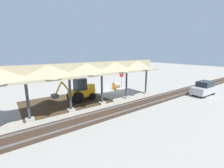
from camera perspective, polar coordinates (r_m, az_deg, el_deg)
The scene contains 10 objects.
ground_plane at distance 24.10m, azimuth 1.01°, elevation -2.29°, with size 120.00×120.00×0.00m, color #9E998E.
dirt_work_zone at distance 19.29m, azimuth -17.21°, elevation -6.50°, with size 9.78×7.00×0.01m, color #42301E.
platform_canopy at distance 15.30m, azimuth -16.14°, elevation 4.88°, with size 24.02×3.20×4.90m.
rail_tracks at distance 19.18m, azimuth 14.00°, elevation -6.34°, with size 60.00×2.58×0.15m.
stop_sign at distance 25.39m, azimuth 3.65°, elevation 2.71°, with size 0.75×0.20×2.57m.
backhoe at distance 18.95m, azimuth -11.80°, elevation -2.57°, with size 5.35×1.96×2.82m.
dirt_mound at distance 19.42m, azimuth -23.15°, elevation -6.83°, with size 4.95×4.95×1.24m, color #42301E.
concrete_pipe at distance 25.79m, azimuth 1.67°, elevation -0.27°, with size 1.11×0.99×0.94m.
distant_parked_car at distance 24.68m, azimuth 31.66°, elevation -1.41°, with size 4.25×1.87×1.98m.
traffic_barrel at distance 24.34m, azimuth 1.00°, elevation -1.06°, with size 0.56×0.56×0.90m, color orange.
Camera 1 is at (14.18, 18.55, 5.94)m, focal length 24.00 mm.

